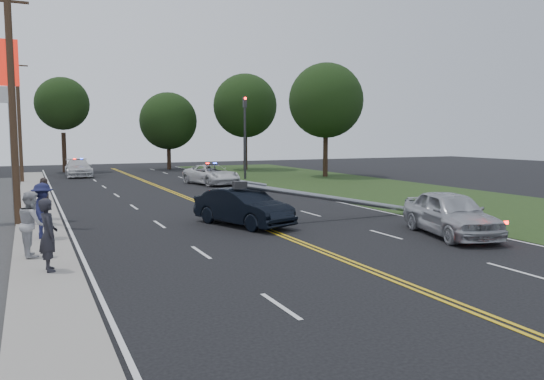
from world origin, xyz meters
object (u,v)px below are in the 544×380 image
fallen_streetlight (341,199)px  utility_pole_far (19,119)px  bystander_d (44,201)px  traffic_signal (245,130)px  utility_pole_mid (12,104)px  emergency_b (78,168)px  crashed_sedan (243,207)px  bystander_a (48,235)px  bystander_c (43,211)px  bystander_b (32,224)px  waiting_sedan (451,213)px  emergency_a (211,175)px

fallen_streetlight → utility_pole_far: 29.54m
bystander_d → fallen_streetlight: bearing=-110.1°
traffic_signal → utility_pole_mid: bearing=-134.2°
emergency_b → crashed_sedan: bearing=-81.5°
emergency_b → bystander_a: bystander_a is taller
traffic_signal → bystander_a: size_ratio=3.51×
bystander_c → traffic_signal: bearing=-29.5°
fallen_streetlight → bystander_a: size_ratio=4.65×
emergency_b → bystander_d: (-3.62, -27.55, 0.30)m
utility_pole_mid → bystander_a: (0.90, -8.93, -3.96)m
traffic_signal → bystander_b: traffic_signal is taller
utility_pole_far → bystander_c: 26.16m
utility_pole_mid → bystander_c: 5.59m
bystander_c → fallen_streetlight: bearing=-82.9°
utility_pole_far → bystander_a: utility_pole_far is taller
bystander_a → bystander_d: bystander_a is taller
bystander_a → bystander_b: bearing=3.6°
bystander_c → bystander_a: bearing=-172.1°
waiting_sedan → bystander_a: (-14.14, 0.22, 0.27)m
traffic_signal → bystander_d: traffic_signal is taller
emergency_a → bystander_d: bystander_d is taller
bystander_c → bystander_d: bearing=5.3°
bystander_a → bystander_d: (0.14, 8.38, -0.03)m
emergency_b → bystander_c: 31.07m
utility_pole_mid → emergency_a: 20.17m
crashed_sedan → emergency_b: bearing=77.5°
traffic_signal → emergency_b: (-12.84, 9.00, -3.41)m
fallen_streetlight → bystander_b: bystander_b is taller
utility_pole_mid → utility_pole_far: (0.00, 22.00, 0.00)m
crashed_sedan → bystander_c: bearing=160.8°
utility_pole_far → bystander_b: bearing=-89.0°
crashed_sedan → waiting_sedan: size_ratio=0.96×
waiting_sedan → bystander_a: bystander_a is taller
bystander_b → bystander_d: size_ratio=1.03×
utility_pole_mid → crashed_sedan: size_ratio=2.08×
utility_pole_far → fallen_streetlight: bearing=-62.8°
bystander_a → bystander_b: size_ratio=1.00×
bystander_a → bystander_d: size_ratio=1.03×
bystander_a → bystander_c: 5.09m
utility_pole_mid → bystander_a: size_ratio=4.97×
utility_pole_mid → bystander_a: bearing=-84.3°
emergency_a → bystander_b: bystander_b is taller
crashed_sedan → bystander_c: 7.80m
crashed_sedan → waiting_sedan: 8.35m
utility_pole_mid → bystander_d: 4.16m
crashed_sedan → bystander_b: bearing=-179.4°
utility_pole_far → emergency_b: size_ratio=1.83×
utility_pole_far → emergency_b: bearing=47.0°
waiting_sedan → bystander_a: bearing=-166.1°
bystander_d → utility_pole_mid: bearing=57.1°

